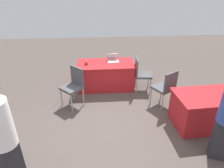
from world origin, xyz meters
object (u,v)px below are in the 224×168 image
at_px(table_foreground, 106,75).
at_px(chair_tucked_right, 166,86).
at_px(laptop_silver, 113,60).
at_px(table_mid_left, 215,109).
at_px(chair_tucked_left, 74,84).
at_px(person_presenter, 3,137).
at_px(yarn_ball, 86,63).
at_px(scissors_red, 116,61).
at_px(chair_near_front, 141,72).

distance_m(table_foreground, chair_tucked_right, 1.79).
xyz_separation_m(table_foreground, laptop_silver, (-0.21, -0.14, 0.41)).
relative_size(table_mid_left, chair_tucked_left, 1.84).
height_order(person_presenter, yarn_ball, person_presenter).
xyz_separation_m(chair_tucked_right, yarn_ball, (1.91, -1.09, 0.23)).
xyz_separation_m(chair_tucked_left, person_presenter, (0.69, 2.24, 0.43)).
bearing_deg(person_presenter, laptop_silver, 176.14).
height_order(table_mid_left, scissors_red, scissors_red).
xyz_separation_m(laptop_silver, yarn_ball, (0.74, 0.19, 0.01)).
relative_size(table_foreground, scissors_red, 8.98).
bearing_deg(yarn_ball, scissors_red, -169.57).
distance_m(chair_near_front, chair_tucked_left, 1.88).
bearing_deg(table_mid_left, chair_tucked_left, -18.33).
bearing_deg(table_foreground, person_presenter, 64.08).
height_order(table_mid_left, chair_near_front, chair_near_front).
distance_m(table_mid_left, chair_tucked_left, 3.22).
bearing_deg(table_foreground, laptop_silver, -146.48).
distance_m(table_foreground, chair_near_front, 1.01).
bearing_deg(scissors_red, chair_near_front, 11.64).
bearing_deg(yarn_ball, chair_tucked_right, 150.34).
distance_m(chair_near_front, person_presenter, 3.79).
bearing_deg(chair_near_front, chair_tucked_right, 32.06).
relative_size(chair_near_front, yarn_ball, 9.37).
relative_size(chair_tucked_right, yarn_ball, 9.49).
xyz_separation_m(table_mid_left, chair_tucked_left, (3.05, -1.01, 0.20)).
bearing_deg(person_presenter, scissors_red, 174.64).
bearing_deg(scissors_red, person_presenter, -77.42).
bearing_deg(chair_tucked_right, scissors_red, 99.86).
bearing_deg(table_foreground, chair_tucked_right, 140.49).
height_order(laptop_silver, scissors_red, laptop_silver).
bearing_deg(table_mid_left, table_foreground, -40.29).
distance_m(table_mid_left, laptop_silver, 2.88).
xyz_separation_m(table_foreground, chair_tucked_left, (0.82, 0.87, 0.20)).
bearing_deg(yarn_ball, table_mid_left, 146.30).
distance_m(chair_tucked_left, person_presenter, 2.38).
relative_size(table_mid_left, scissors_red, 10.02).
height_order(chair_tucked_left, yarn_ball, chair_tucked_left).
xyz_separation_m(table_mid_left, chair_tucked_right, (0.85, -0.75, 0.18)).
height_order(chair_tucked_left, scissors_red, chair_tucked_left).
relative_size(chair_tucked_left, chair_tucked_right, 1.01).
relative_size(chair_tucked_left, person_presenter, 0.55).
xyz_separation_m(person_presenter, scissors_red, (-1.82, -3.22, -0.26)).
height_order(chair_tucked_right, yarn_ball, chair_tucked_right).
bearing_deg(chair_tucked_left, chair_tucked_right, -142.46).
distance_m(laptop_silver, scissors_red, 0.10).
bearing_deg(chair_tucked_right, yarn_ball, 119.40).
height_order(table_mid_left, yarn_ball, yarn_ball).
bearing_deg(chair_tucked_left, person_presenter, 117.16).
xyz_separation_m(table_mid_left, scissors_red, (1.92, -1.99, 0.37)).
xyz_separation_m(table_mid_left, laptop_silver, (2.01, -2.03, 0.41)).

